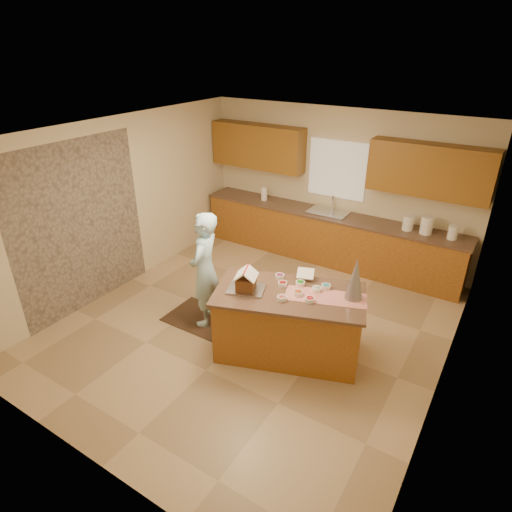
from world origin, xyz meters
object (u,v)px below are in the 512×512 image
(island_base, at_px, (288,324))
(tinsel_tree, at_px, (355,279))
(gingerbread_house, at_px, (246,281))
(boy, at_px, (205,270))

(island_base, distance_m, tinsel_tree, 1.07)
(island_base, height_order, gingerbread_house, gingerbread_house)
(tinsel_tree, relative_size, gingerbread_house, 1.55)
(island_base, bearing_deg, gingerbread_house, -174.81)
(gingerbread_house, bearing_deg, boy, 165.49)
(tinsel_tree, height_order, boy, boy)
(tinsel_tree, bearing_deg, boy, -171.15)
(tinsel_tree, xyz_separation_m, boy, (-2.02, -0.31, -0.32))
(boy, bearing_deg, island_base, 74.52)
(island_base, bearing_deg, boy, 161.13)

